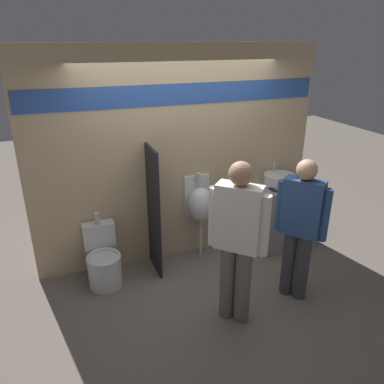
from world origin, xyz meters
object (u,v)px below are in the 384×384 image
person_in_vest (237,238)px  person_with_lanyard (300,225)px  urinal_near_counter (201,204)px  toilet (103,262)px  sink_basin (279,179)px  cell_phone (273,190)px

person_in_vest → person_with_lanyard: bearing=-127.9°
urinal_near_counter → toilet: size_ratio=1.37×
toilet → sink_basin: bearing=2.1°
cell_phone → person_with_lanyard: person_with_lanyard is taller
sink_basin → urinal_near_counter: (-1.12, 0.08, -0.22)m
sink_basin → person_with_lanyard: person_with_lanyard is taller
sink_basin → cell_phone: bearing=-139.7°
urinal_near_counter → person_with_lanyard: bearing=-60.4°
urinal_near_counter → person_in_vest: 1.30m
sink_basin → toilet: sink_basin is taller
toilet → person_with_lanyard: bearing=-27.1°
sink_basin → person_with_lanyard: (-0.45, -1.10, -0.08)m
cell_phone → person_in_vest: person_in_vest is taller
cell_phone → urinal_near_counter: 0.97m
cell_phone → person_in_vest: size_ratio=0.08×
sink_basin → cell_phone: size_ratio=2.98×
cell_phone → person_with_lanyard: size_ratio=0.09×
sink_basin → person_in_vest: (-1.26, -1.20, -0.02)m
cell_phone → toilet: size_ratio=0.17×
urinal_near_counter → person_in_vest: (-0.14, -1.27, 0.20)m
toilet → person_in_vest: 1.75m
person_in_vest → urinal_near_counter: bearing=-51.0°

